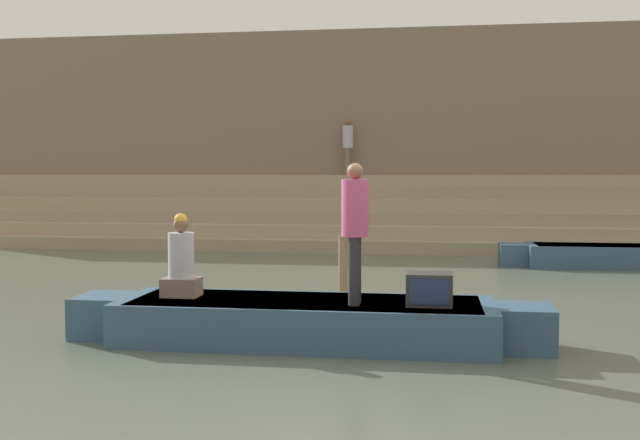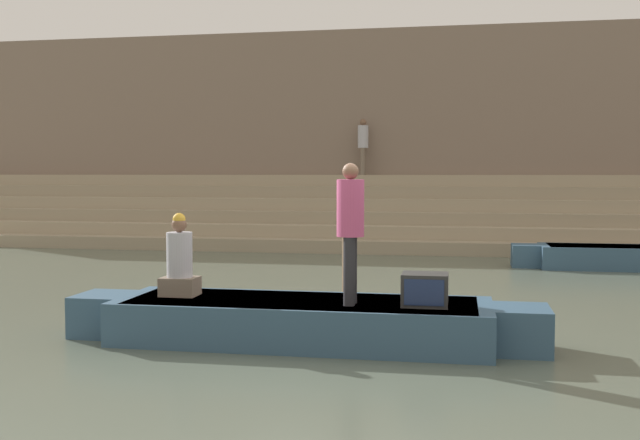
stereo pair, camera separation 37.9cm
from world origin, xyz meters
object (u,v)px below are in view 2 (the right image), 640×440
rowboat_main (302,320)px  person_rowing (180,262)px  tv_set (425,290)px  person_on_steps (363,143)px  mooring_post (347,269)px  person_standing (350,223)px

rowboat_main → person_rowing: bearing=177.9°
person_rowing → tv_set: size_ratio=1.96×
rowboat_main → person_rowing: person_rowing is taller
person_on_steps → tv_set: bearing=-55.6°
person_rowing → rowboat_main: bearing=-2.9°
person_rowing → tv_set: (3.06, -0.17, -0.23)m
mooring_post → person_on_steps: bearing=96.0°
person_standing → person_on_steps: size_ratio=1.01×
person_standing → mooring_post: (-0.49, 2.98, -0.93)m
person_rowing → person_on_steps: 13.33m
person_standing → person_rowing: bearing=-173.1°
person_rowing → mooring_post: 3.27m
tv_set → mooring_post: 3.23m
person_on_steps → person_standing: bearing=-59.2°
rowboat_main → person_standing: person_standing is taller
tv_set → rowboat_main: bearing=-178.7°
mooring_post → person_on_steps: (-1.09, 10.41, 2.41)m
person_standing → mooring_post: bearing=112.1°
person_standing → person_on_steps: (-1.58, 13.39, 1.48)m
rowboat_main → mooring_post: 2.83m
rowboat_main → tv_set: size_ratio=10.95×
person_standing → tv_set: 1.16m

